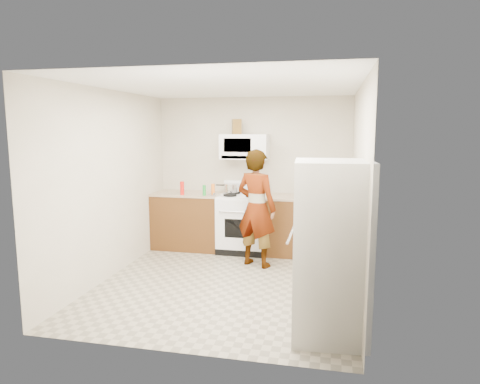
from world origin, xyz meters
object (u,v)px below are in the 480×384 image
(gas_range, at_px, (243,222))
(fridge, at_px, (331,250))
(person, at_px, (256,208))
(saucepan, at_px, (231,188))
(kettle, at_px, (302,188))
(microwave, at_px, (245,147))

(gas_range, relative_size, fridge, 0.66)
(person, bearing_deg, saucepan, -33.57)
(person, relative_size, kettle, 8.82)
(microwave, bearing_deg, kettle, 6.71)
(fridge, height_order, saucepan, fridge)
(microwave, xyz_separation_m, saucepan, (-0.22, 0.00, -0.68))
(microwave, distance_m, kettle, 1.15)
(gas_range, bearing_deg, microwave, 90.00)
(fridge, bearing_deg, saucepan, 116.74)
(fridge, bearing_deg, person, 114.83)
(person, bearing_deg, gas_range, -41.80)
(fridge, bearing_deg, kettle, 95.80)
(gas_range, bearing_deg, fridge, -62.07)
(kettle, xyz_separation_m, saucepan, (-1.15, -0.11, -0.01))
(person, height_order, kettle, person)
(microwave, bearing_deg, fridge, -63.17)
(microwave, bearing_deg, person, -67.28)
(fridge, xyz_separation_m, saucepan, (-1.63, 2.78, 0.17))
(gas_range, xyz_separation_m, saucepan, (-0.22, 0.13, 0.53))
(microwave, height_order, person, microwave)
(microwave, xyz_separation_m, person, (0.34, -0.82, -0.85))
(kettle, distance_m, saucepan, 1.16)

